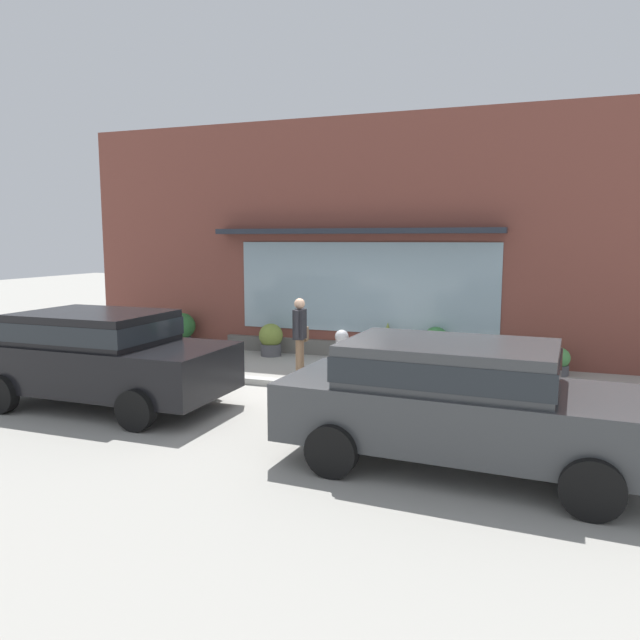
% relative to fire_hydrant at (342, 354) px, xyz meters
% --- Properties ---
extents(ground_plane, '(60.00, 60.00, 0.00)m').
position_rel_fire_hydrant_xyz_m(ground_plane, '(-0.42, -0.76, -0.49)').
color(ground_plane, '#9E9B93').
extents(curb_strip, '(14.00, 0.24, 0.12)m').
position_rel_fire_hydrant_xyz_m(curb_strip, '(-0.42, -0.96, -0.43)').
color(curb_strip, '#B2B2AD').
rests_on(curb_strip, ground_plane).
extents(storefront, '(14.00, 0.81, 5.48)m').
position_rel_fire_hydrant_xyz_m(storefront, '(-0.42, 2.43, 2.20)').
color(storefront, brown).
rests_on(storefront, ground_plane).
extents(fire_hydrant, '(0.42, 0.39, 0.98)m').
position_rel_fire_hydrant_xyz_m(fire_hydrant, '(0.00, 0.00, 0.00)').
color(fire_hydrant, '#B2B2B7').
rests_on(fire_hydrant, ground_plane).
extents(pedestrian_with_handbag, '(0.23, 0.67, 1.58)m').
position_rel_fire_hydrant_xyz_m(pedestrian_with_handbag, '(-0.81, -0.17, 0.42)').
color(pedestrian_with_handbag, brown).
rests_on(pedestrian_with_handbag, ground_plane).
extents(parked_car_black, '(4.15, 2.10, 1.55)m').
position_rel_fire_hydrant_xyz_m(parked_car_black, '(-3.13, -3.14, 0.39)').
color(parked_car_black, black).
rests_on(parked_car_black, ground_plane).
extents(parked_car_dark_gray, '(4.51, 2.16, 1.52)m').
position_rel_fire_hydrant_xyz_m(parked_car_dark_gray, '(2.73, -3.94, 0.38)').
color(parked_car_dark_gray, '#383A3D').
rests_on(parked_car_dark_gray, ground_plane).
extents(potted_plant_near_hydrant, '(0.57, 0.57, 0.77)m').
position_rel_fire_hydrant_xyz_m(potted_plant_near_hydrant, '(-2.29, 1.70, -0.09)').
color(potted_plant_near_hydrant, '#4C4C51').
rests_on(potted_plant_near_hydrant, ground_plane).
extents(potted_plant_corner_tall, '(0.40, 0.40, 0.61)m').
position_rel_fire_hydrant_xyz_m(potted_plant_corner_tall, '(3.12, 1.77, -0.16)').
color(potted_plant_corner_tall, '#4C4C51').
rests_on(potted_plant_corner_tall, ground_plane).
extents(potted_plant_doorstep, '(0.47, 0.47, 0.88)m').
position_rel_fire_hydrant_xyz_m(potted_plant_doorstep, '(0.44, 2.03, -0.08)').
color(potted_plant_doorstep, '#4C4C51').
rests_on(potted_plant_doorstep, ground_plane).
extents(potted_plant_by_entrance, '(0.42, 0.42, 0.56)m').
position_rel_fire_hydrant_xyz_m(potted_plant_by_entrance, '(4.04, 1.79, -0.21)').
color(potted_plant_by_entrance, '#4C4C51').
rests_on(potted_plant_by_entrance, ground_plane).
extents(potted_plant_window_center, '(0.58, 0.58, 0.83)m').
position_rel_fire_hydrant_xyz_m(potted_plant_window_center, '(1.52, 2.00, -0.05)').
color(potted_plant_window_center, '#33473D').
rests_on(potted_plant_window_center, ground_plane).
extents(potted_plant_trailing_edge, '(0.64, 0.64, 0.89)m').
position_rel_fire_hydrant_xyz_m(potted_plant_trailing_edge, '(-4.81, 1.90, 0.01)').
color(potted_plant_trailing_edge, '#4C4C51').
rests_on(potted_plant_trailing_edge, ground_plane).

